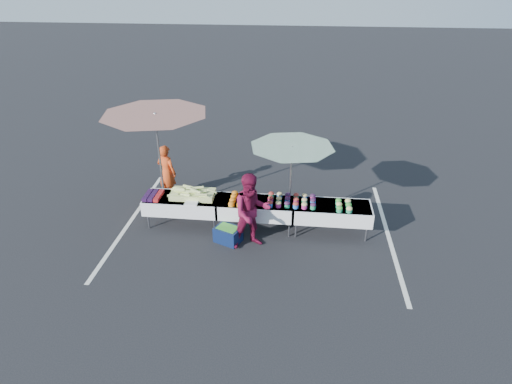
# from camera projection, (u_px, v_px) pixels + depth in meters

# --- Properties ---
(ground) EXTENTS (80.00, 80.00, 0.00)m
(ground) POSITION_uv_depth(u_px,v_px,m) (256.00, 228.00, 10.57)
(ground) COLOR black
(stripe_left) EXTENTS (0.10, 5.00, 0.00)m
(stripe_left) POSITION_uv_depth(u_px,v_px,m) (131.00, 220.00, 10.88)
(stripe_left) COLOR silver
(stripe_left) RESTS_ON ground
(stripe_right) EXTENTS (0.10, 5.00, 0.00)m
(stripe_right) POSITION_uv_depth(u_px,v_px,m) (388.00, 235.00, 10.27)
(stripe_right) COLOR silver
(stripe_right) RESTS_ON ground
(table_left) EXTENTS (1.86, 0.81, 0.75)m
(table_left) POSITION_uv_depth(u_px,v_px,m) (183.00, 203.00, 10.47)
(table_left) COLOR white
(table_left) RESTS_ON ground
(table_center) EXTENTS (1.86, 0.81, 0.75)m
(table_center) POSITION_uv_depth(u_px,v_px,m) (256.00, 207.00, 10.30)
(table_center) COLOR white
(table_center) RESTS_ON ground
(table_right) EXTENTS (1.86, 0.81, 0.75)m
(table_right) POSITION_uv_depth(u_px,v_px,m) (331.00, 211.00, 10.13)
(table_right) COLOR white
(table_right) RESTS_ON ground
(berry_punnets) EXTENTS (0.40, 0.54, 0.08)m
(berry_punnets) POSITION_uv_depth(u_px,v_px,m) (153.00, 196.00, 10.39)
(berry_punnets) COLOR black
(berry_punnets) RESTS_ON table_left
(corn_pile) EXTENTS (1.16, 0.57, 0.26)m
(corn_pile) POSITION_uv_depth(u_px,v_px,m) (192.00, 194.00, 10.36)
(corn_pile) COLOR #ADD26C
(corn_pile) RESTS_ON table_left
(plastic_bags) EXTENTS (0.30, 0.25, 0.05)m
(plastic_bags) POSITION_uv_depth(u_px,v_px,m) (192.00, 203.00, 10.09)
(plastic_bags) COLOR white
(plastic_bags) RESTS_ON table_left
(carrot_bowls) EXTENTS (0.55, 0.69, 0.11)m
(carrot_bowls) POSITION_uv_depth(u_px,v_px,m) (241.00, 199.00, 10.22)
(carrot_bowls) COLOR orange
(carrot_bowls) RESTS_ON table_center
(potato_cups) EXTENTS (1.14, 0.58, 0.16)m
(potato_cups) POSITION_uv_depth(u_px,v_px,m) (292.00, 200.00, 10.10)
(potato_cups) COLOR blue
(potato_cups) RESTS_ON table_right
(bean_baskets) EXTENTS (0.36, 0.50, 0.15)m
(bean_baskets) POSITION_uv_depth(u_px,v_px,m) (344.00, 205.00, 9.90)
(bean_baskets) COLOR #208255
(bean_baskets) RESTS_ON table_right
(vendor) EXTENTS (0.67, 0.56, 1.56)m
(vendor) POSITION_uv_depth(u_px,v_px,m) (167.00, 172.00, 11.57)
(vendor) COLOR #C54016
(vendor) RESTS_ON ground
(customer) EXTENTS (1.07, 0.97, 1.81)m
(customer) POSITION_uv_depth(u_px,v_px,m) (251.00, 212.00, 9.49)
(customer) COLOR maroon
(customer) RESTS_ON ground
(umbrella_left) EXTENTS (3.01, 3.01, 2.65)m
(umbrella_left) POSITION_uv_depth(u_px,v_px,m) (156.00, 122.00, 10.27)
(umbrella_left) COLOR black
(umbrella_left) RESTS_ON ground
(umbrella_right) EXTENTS (2.37, 2.37, 2.05)m
(umbrella_right) POSITION_uv_depth(u_px,v_px,m) (292.00, 153.00, 9.97)
(umbrella_right) COLOR black
(umbrella_right) RESTS_ON ground
(storage_bin) EXTENTS (0.70, 0.62, 0.38)m
(storage_bin) POSITION_uv_depth(u_px,v_px,m) (228.00, 234.00, 9.97)
(storage_bin) COLOR #0B183B
(storage_bin) RESTS_ON ground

